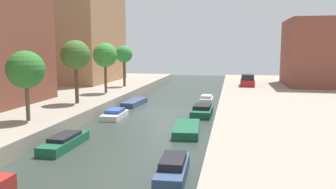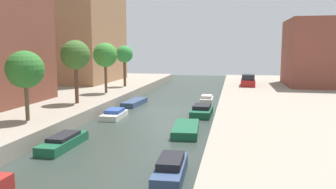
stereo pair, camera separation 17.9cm
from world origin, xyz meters
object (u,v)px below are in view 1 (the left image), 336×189
at_px(moored_boat_right_3, 207,100).
at_px(moored_boat_left_3, 134,102).
at_px(apartment_tower_far, 78,18).
at_px(moored_boat_left_2, 115,114).
at_px(street_tree_2, 76,55).
at_px(moored_boat_left_1, 64,142).
at_px(low_block_right, 326,53).
at_px(street_tree_3, 105,55).
at_px(moored_boat_right_0, 173,170).
at_px(parked_car, 247,81).
at_px(street_tree_4, 124,55).
at_px(street_tree_1, 26,70).
at_px(moored_boat_right_1, 187,129).
at_px(moored_boat_right_2, 202,111).

bearing_deg(moored_boat_right_3, moored_boat_left_3, -159.40).
height_order(apartment_tower_far, moored_boat_left_2, apartment_tower_far).
distance_m(street_tree_2, moored_boat_left_1, 11.48).
relative_size(low_block_right, street_tree_3, 1.85).
bearing_deg(street_tree_3, moored_boat_right_0, -61.67).
xyz_separation_m(street_tree_3, parked_car, (15.44, 10.08, -3.45)).
bearing_deg(street_tree_4, moored_boat_left_3, -65.31).
distance_m(street_tree_4, moored_boat_left_3, 9.80).
relative_size(street_tree_1, moored_boat_left_3, 1.03).
xyz_separation_m(street_tree_4, moored_boat_left_3, (3.58, -7.80, -4.74)).
bearing_deg(moored_boat_right_1, street_tree_2, 155.02).
bearing_deg(street_tree_1, apartment_tower_far, 108.17).
height_order(moored_boat_left_1, moored_boat_right_3, moored_boat_right_3).
bearing_deg(moored_boat_right_2, parked_car, 73.95).
bearing_deg(moored_boat_left_3, moored_boat_right_3, 20.60).
bearing_deg(moored_boat_left_3, parked_car, 43.74).
bearing_deg(parked_car, street_tree_4, -167.05).
height_order(street_tree_2, moored_boat_left_1, street_tree_2).
xyz_separation_m(apartment_tower_far, parked_car, (24.11, -1.92, -8.52)).
bearing_deg(apartment_tower_far, street_tree_1, -71.83).
bearing_deg(street_tree_2, moored_boat_left_3, 57.99).
bearing_deg(low_block_right, street_tree_1, -133.46).
bearing_deg(moored_boat_right_0, moored_boat_left_1, 153.29).
bearing_deg(moored_boat_left_3, street_tree_1, -105.26).
xyz_separation_m(apartment_tower_far, street_tree_4, (8.67, -5.47, -5.15)).
relative_size(apartment_tower_far, low_block_right, 1.83).
xyz_separation_m(moored_boat_left_2, moored_boat_right_1, (6.66, -3.92, -0.03)).
xyz_separation_m(street_tree_4, moored_boat_right_0, (10.94, -26.81, -4.56)).
relative_size(street_tree_2, moored_boat_right_1, 1.22).
xyz_separation_m(street_tree_1, moored_boat_right_0, (10.94, -5.88, -4.00)).
relative_size(moored_boat_right_0, moored_boat_right_1, 0.84).
height_order(moored_boat_right_1, moored_boat_right_2, moored_boat_right_2).
bearing_deg(street_tree_2, moored_boat_left_1, -68.68).
xyz_separation_m(street_tree_1, moored_boat_left_3, (3.58, 13.14, -4.18)).
distance_m(street_tree_2, moored_boat_right_1, 12.54).
xyz_separation_m(apartment_tower_far, moored_boat_right_0, (19.60, -32.28, -9.71)).
height_order(low_block_right, street_tree_1, low_block_right).
xyz_separation_m(street_tree_1, moored_boat_left_2, (3.79, 6.45, -4.12)).
distance_m(street_tree_3, moored_boat_left_3, 6.15).
xyz_separation_m(moored_boat_right_1, moored_boat_right_3, (0.39, 13.33, 0.08)).
bearing_deg(moored_boat_left_2, apartment_tower_far, 121.98).
bearing_deg(moored_boat_right_2, street_tree_4, 132.30).
bearing_deg(moored_boat_left_2, moored_boat_left_3, 91.78).
distance_m(parked_car, moored_boat_right_2, 16.27).
height_order(apartment_tower_far, moored_boat_right_3, apartment_tower_far).
bearing_deg(moored_boat_right_0, street_tree_2, 129.47).
xyz_separation_m(apartment_tower_far, moored_boat_left_2, (12.46, -19.96, -9.83)).
distance_m(street_tree_1, parked_car, 29.08).
xyz_separation_m(low_block_right, moored_boat_left_3, (-21.75, -13.59, -5.00)).
distance_m(street_tree_3, street_tree_4, 6.53).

